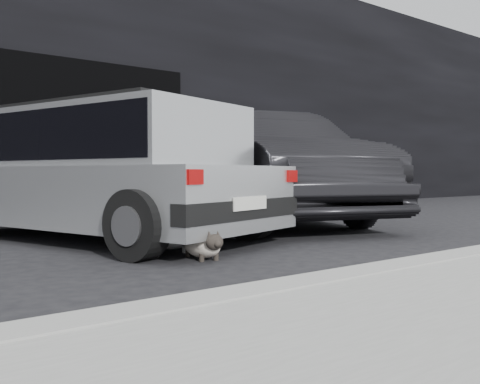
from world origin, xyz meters
TOP-DOWN VIEW (x-y plane):
  - ground at (0.00, 0.00)m, footprint 80.00×80.00m
  - building_facade at (1.00, 6.00)m, footprint 34.00×4.00m
  - garage_opening at (1.00, 3.99)m, footprint 4.00×0.10m
  - curb at (1.00, -2.60)m, footprint 18.00×0.25m
  - silver_hatchback at (0.05, 0.63)m, footprint 2.75×4.15m
  - second_car at (2.76, 1.31)m, footprint 3.20×5.30m
  - cat_siamese at (0.10, -1.08)m, footprint 0.35×0.75m
  - cat_white at (0.05, -0.70)m, footprint 0.72×0.35m

SIDE VIEW (x-z plane):
  - ground at x=0.00m, z-range 0.00..0.00m
  - curb at x=1.00m, z-range 0.00..0.12m
  - cat_siamese at x=0.10m, z-range -0.01..0.25m
  - cat_white at x=0.05m, z-range 0.00..0.33m
  - silver_hatchback at x=0.05m, z-range 0.06..1.47m
  - second_car at x=2.76m, z-range 0.00..1.65m
  - garage_opening at x=1.00m, z-range 0.00..2.60m
  - building_facade at x=1.00m, z-range 0.00..5.00m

